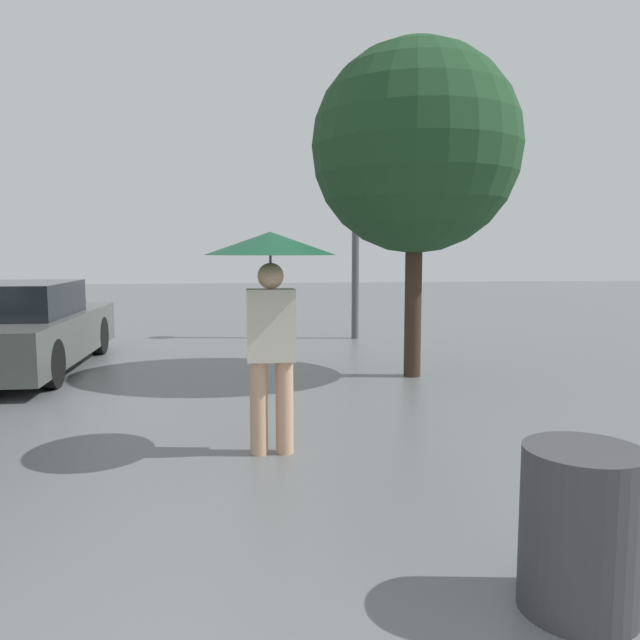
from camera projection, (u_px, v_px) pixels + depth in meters
pedestrian at (271, 277)px, 4.80m from camera, size 1.01×1.01×1.75m
parked_car_farthest at (15, 330)px, 8.31m from camera, size 1.75×3.97×1.19m
tree at (416, 149)px, 7.69m from camera, size 2.59×2.59×4.16m
street_lamp at (356, 187)px, 11.15m from camera, size 0.37×0.37×4.01m
trash_bin at (581, 530)px, 2.77m from camera, size 0.53×0.53×0.74m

